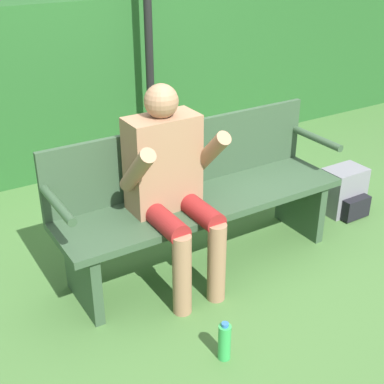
# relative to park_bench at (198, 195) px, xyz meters

# --- Properties ---
(ground_plane) EXTENTS (40.00, 40.00, 0.00)m
(ground_plane) POSITION_rel_park_bench_xyz_m (0.00, -0.07, -0.48)
(ground_plane) COLOR #426B33
(hedge_back) EXTENTS (12.00, 0.50, 1.48)m
(hedge_back) POSITION_rel_park_bench_xyz_m (0.00, 1.97, 0.26)
(hedge_back) COLOR #235623
(hedge_back) RESTS_ON ground
(park_bench) EXTENTS (1.91, 0.51, 0.92)m
(park_bench) POSITION_rel_park_bench_xyz_m (0.00, 0.00, 0.00)
(park_bench) COLOR #334C33
(park_bench) RESTS_ON ground
(person_seated) EXTENTS (0.56, 0.58, 1.24)m
(person_seated) POSITION_rel_park_bench_xyz_m (-0.26, -0.11, 0.22)
(person_seated) COLOR #997051
(person_seated) RESTS_ON ground
(backpack) EXTENTS (0.31, 0.30, 0.36)m
(backpack) POSITION_rel_park_bench_xyz_m (1.32, -0.05, -0.31)
(backpack) COLOR slate
(backpack) RESTS_ON ground
(water_bottle) EXTENTS (0.07, 0.07, 0.23)m
(water_bottle) POSITION_rel_park_bench_xyz_m (-0.38, -0.87, -0.37)
(water_bottle) COLOR green
(water_bottle) RESTS_ON ground
(signpost) EXTENTS (0.42, 0.09, 2.44)m
(signpost) POSITION_rel_park_bench_xyz_m (0.45, 1.48, 0.93)
(signpost) COLOR black
(signpost) RESTS_ON ground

